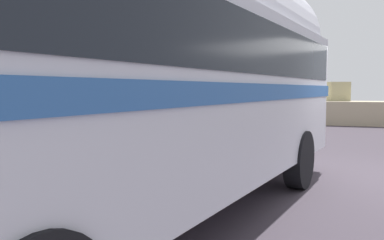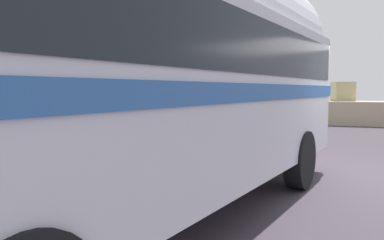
{
  "view_description": "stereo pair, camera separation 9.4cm",
  "coord_description": "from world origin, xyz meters",
  "views": [
    {
      "loc": [
        -1.35,
        -7.6,
        1.66
      ],
      "look_at": [
        -3.2,
        -2.04,
        1.2
      ],
      "focal_mm": 36.31,
      "sensor_mm": 36.0,
      "label": 1
    },
    {
      "loc": [
        -1.26,
        -7.57,
        1.66
      ],
      "look_at": [
        -3.2,
        -2.04,
        1.2
      ],
      "focal_mm": 36.31,
      "sensor_mm": 36.0,
      "label": 2
    }
  ],
  "objects": [
    {
      "name": "breakwater",
      "position": [
        0.0,
        11.82,
        0.62
      ],
      "size": [
        31.36,
        1.96,
        2.05
      ],
      "color": "tan",
      "rests_on": "ground"
    },
    {
      "name": "vintage_coach",
      "position": [
        -3.28,
        -3.33,
        2.05
      ],
      "size": [
        4.13,
        8.89,
        3.7
      ],
      "rotation": [
        0.0,
        0.0,
        -0.21
      ],
      "color": "black",
      "rests_on": "ground"
    }
  ]
}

